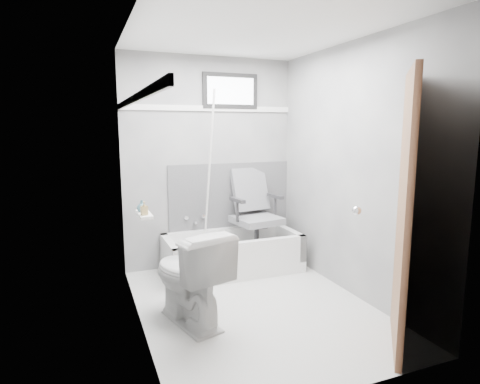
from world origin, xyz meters
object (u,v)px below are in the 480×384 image
bathtub (233,253)px  soap_bottle_b (142,206)px  toilet (189,277)px  soap_bottle_a (144,208)px  office_chair (257,213)px  door (467,220)px

bathtub → soap_bottle_b: bearing=-146.1°
toilet → soap_bottle_a: 0.67m
bathtub → toilet: 1.27m
office_chair → soap_bottle_b: office_chair is taller
office_chair → soap_bottle_b: 1.63m
toilet → door: (1.60, -1.20, 0.60)m
soap_bottle_b → bathtub: bearing=33.9°
toilet → door: 2.09m
toilet → soap_bottle_b: (-0.32, 0.28, 0.56)m
bathtub → door: bearing=-69.2°
office_chair → door: bearing=-85.6°
bathtub → soap_bottle_b: (-1.08, -0.73, 0.75)m
office_chair → soap_bottle_a: 1.70m
toilet → door: door is taller
soap_bottle_b → door: bearing=-37.7°
door → soap_bottle_a: bearing=145.0°
office_chair → toilet: office_chair is taller
office_chair → bathtub: bearing=-179.7°
soap_bottle_a → soap_bottle_b: 0.14m
bathtub → office_chair: 0.53m
toilet → soap_bottle_a: size_ratio=7.17×
bathtub → office_chair: bearing=9.0°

